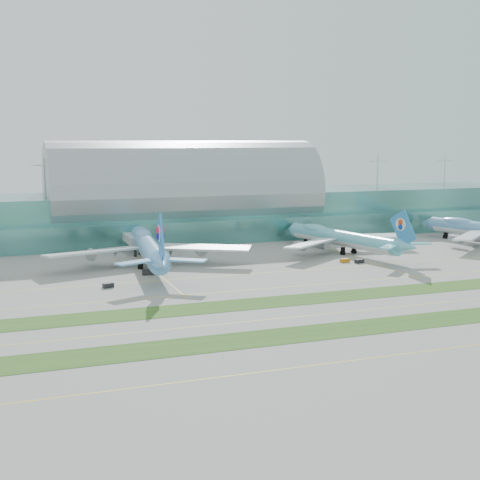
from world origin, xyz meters
name	(u,v)px	position (x,y,z in m)	size (l,w,h in m)	color
ground	(308,301)	(0.00, 0.00, 0.00)	(700.00, 700.00, 0.00)	gray
terminal	(184,206)	(0.01, 128.79, 14.23)	(340.00, 69.10, 36.00)	#3D7A75
grass_strip_near	(360,328)	(0.00, -28.00, 0.04)	(420.00, 12.00, 0.08)	#2D591E
grass_strip_far	(305,299)	(0.00, 2.00, 0.04)	(420.00, 12.00, 0.08)	#2D591E
taxiline_a	(410,353)	(0.00, -48.00, 0.01)	(420.00, 0.35, 0.01)	yellow
taxiline_b	(332,313)	(0.00, -14.00, 0.01)	(420.00, 0.35, 0.01)	yellow
taxiline_c	(282,287)	(0.00, 18.00, 0.01)	(420.00, 0.35, 0.01)	yellow
taxiline_d	(255,273)	(0.00, 40.00, 0.01)	(420.00, 0.35, 0.01)	yellow
airliner_b	(148,246)	(-30.27, 64.99, 6.90)	(71.23, 81.28, 22.37)	#6BADEB
airliner_c	(341,237)	(46.27, 67.05, 6.07)	(61.33, 70.73, 19.69)	#5EBCCE
gse_c	(108,285)	(-48.85, 35.03, 0.70)	(3.14, 1.60, 1.41)	black
gse_d	(148,272)	(-33.63, 49.81, 0.88)	(4.01, 2.04, 1.77)	black
gse_e	(345,260)	(37.50, 48.15, 0.65)	(3.10, 1.92, 1.30)	#BF720B
gse_f	(359,261)	(41.62, 44.99, 0.68)	(3.29, 1.74, 1.37)	black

